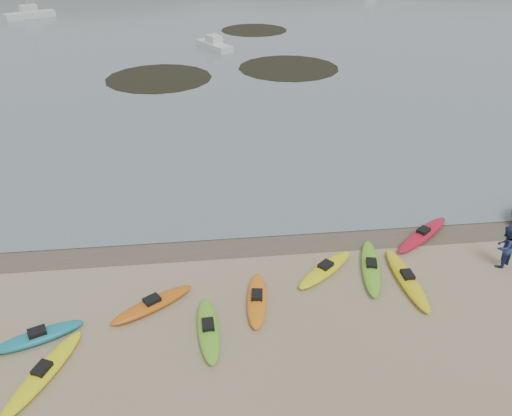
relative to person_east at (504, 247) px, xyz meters
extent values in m
plane|color=tan|center=(-9.44, 3.03, -0.90)|extent=(600.00, 600.00, 0.00)
plane|color=brown|center=(-9.44, 2.73, -0.90)|extent=(60.00, 60.00, 0.00)
ellipsoid|color=yellow|center=(-7.02, 0.28, -0.73)|extent=(2.90, 2.63, 0.34)
ellipsoid|color=teal|center=(-17.21, -2.19, -0.73)|extent=(2.96, 1.76, 0.34)
ellipsoid|color=#6CCB28|center=(-11.66, -2.48, -0.73)|extent=(0.87, 3.20, 0.34)
ellipsoid|color=#D36112|center=(-13.59, -1.02, -0.73)|extent=(3.09, 2.34, 0.34)
ellipsoid|color=red|center=(-2.27, 2.23, -0.73)|extent=(3.46, 2.96, 0.34)
ellipsoid|color=orange|center=(-9.88, -1.17, -0.73)|extent=(1.10, 3.11, 0.34)
ellipsoid|color=#6FC928|center=(-5.22, 0.21, -0.73)|extent=(1.52, 3.73, 0.34)
ellipsoid|color=yellow|center=(-4.09, -0.64, -0.73)|extent=(0.82, 3.90, 0.34)
ellipsoid|color=#F6F314|center=(-16.66, -3.78, -0.73)|extent=(2.17, 3.64, 0.34)
imported|color=navy|center=(0.00, 0.00, 0.00)|extent=(1.10, 1.03, 1.81)
cylinder|color=black|center=(-15.00, 28.22, -0.88)|extent=(9.04, 9.04, 0.04)
cylinder|color=black|center=(-3.42, 30.27, -0.88)|extent=(9.15, 9.15, 0.04)
cylinder|color=black|center=(-4.68, 47.79, -0.88)|extent=(7.98, 7.98, 0.04)
cube|color=silver|center=(-33.93, 59.33, -0.45)|extent=(6.39, 4.96, 0.90)
cube|color=silver|center=(-9.87, 38.44, -0.53)|extent=(3.81, 5.36, 0.74)
ellipsoid|color=#384235|center=(-54.44, 198.03, -18.90)|extent=(220.00, 120.00, 80.00)
camera|label=1|loc=(-11.44, -14.84, 11.19)|focal=35.00mm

